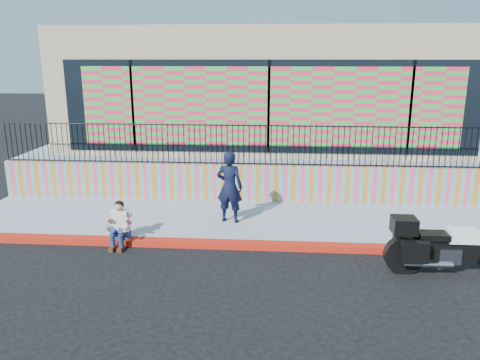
{
  "coord_description": "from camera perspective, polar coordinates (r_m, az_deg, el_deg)",
  "views": [
    {
      "loc": [
        0.2,
        -10.14,
        4.34
      ],
      "look_at": [
        -0.65,
        1.2,
        1.33
      ],
      "focal_mm": 35.0,
      "sensor_mm": 36.0,
      "label": 1
    }
  ],
  "objects": [
    {
      "name": "red_curb",
      "position": [
        11.01,
        2.95,
        -7.98
      ],
      "size": [
        16.0,
        0.3,
        0.15
      ],
      "primitive_type": "cube",
      "color": "#A2140B",
      "rests_on": "ground"
    },
    {
      "name": "ground",
      "position": [
        11.04,
        2.95,
        -8.34
      ],
      "size": [
        90.0,
        90.0,
        0.0
      ],
      "primitive_type": "plane",
      "color": "black",
      "rests_on": "ground"
    },
    {
      "name": "police_motorcycle",
      "position": [
        10.47,
        24.14,
        -7.06
      ],
      "size": [
        2.56,
        0.85,
        1.6
      ],
      "color": "black",
      "rests_on": "ground"
    },
    {
      "name": "seated_man",
      "position": [
        11.33,
        -14.56,
        -5.75
      ],
      "size": [
        0.54,
        0.71,
        1.06
      ],
      "color": "navy",
      "rests_on": "ground"
    },
    {
      "name": "mural_wall",
      "position": [
        13.88,
        3.32,
        -0.38
      ],
      "size": [
        16.0,
        0.2,
        1.1
      ],
      "primitive_type": "cube",
      "color": "#F84171",
      "rests_on": "sidewalk"
    },
    {
      "name": "sidewalk",
      "position": [
        12.54,
        3.14,
        -5.06
      ],
      "size": [
        16.0,
        3.0,
        0.15
      ],
      "primitive_type": "cube",
      "color": "#939EB1",
      "rests_on": "ground"
    },
    {
      "name": "elevated_platform",
      "position": [
        18.87,
        3.61,
        3.46
      ],
      "size": [
        16.0,
        10.0,
        1.25
      ],
      "primitive_type": "cube",
      "color": "#939EB1",
      "rests_on": "ground"
    },
    {
      "name": "metal_fence",
      "position": [
        13.63,
        3.39,
        4.29
      ],
      "size": [
        15.8,
        0.04,
        1.2
      ],
      "primitive_type": null,
      "color": "black",
      "rests_on": "mural_wall"
    },
    {
      "name": "police_officer",
      "position": [
        12.04,
        -1.29,
        -0.84
      ],
      "size": [
        0.76,
        0.57,
        1.88
      ],
      "primitive_type": "imported",
      "rotation": [
        0.0,
        0.0,
        2.95
      ],
      "color": "black",
      "rests_on": "sidewalk"
    },
    {
      "name": "storefront_building",
      "position": [
        18.31,
        3.73,
        11.4
      ],
      "size": [
        14.0,
        8.06,
        4.0
      ],
      "color": "tan",
      "rests_on": "elevated_platform"
    }
  ]
}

